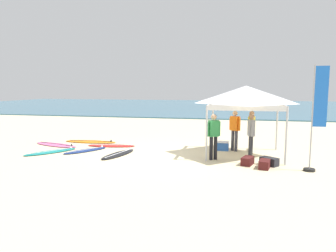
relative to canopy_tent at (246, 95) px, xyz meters
name	(u,v)px	position (x,y,z in m)	size (l,w,h in m)	color
ground_plane	(167,155)	(-3.03, -0.62, -2.39)	(80.00, 80.00, 0.00)	beige
sea	(218,106)	(-3.03, 31.43, -2.34)	(80.00, 36.00, 0.10)	#386B84
canopy_tent	(246,95)	(0.00, 0.00, 0.00)	(2.86, 2.86, 2.75)	#B7B7BC
surfboard_pink	(56,145)	(-8.51, 0.21, -2.35)	(2.60, 1.39, 0.19)	pink
surfboard_red	(112,146)	(-5.89, 0.57, -2.35)	(2.25, 0.85, 0.19)	red
surfboard_teal	(51,152)	(-7.81, -1.27, -2.35)	(1.71, 2.14, 0.19)	#19847F
surfboard_navy	(86,150)	(-6.53, -0.70, -2.35)	(1.51, 1.96, 0.19)	navy
surfboard_orange	(91,142)	(-7.31, 1.33, -2.35)	(2.62, 0.79, 0.19)	orange
surfboard_black	(118,154)	(-4.90, -1.08, -2.35)	(1.01, 2.19, 0.19)	black
person_grey	(251,133)	(0.22, -0.63, -1.40)	(0.27, 0.55, 1.71)	#2D2D33
person_green	(214,133)	(-1.14, -1.07, -1.40)	(0.48, 0.38, 1.71)	black
person_yellow	(251,128)	(0.29, 0.79, -1.40)	(0.31, 0.53, 1.71)	#2D2D33
person_orange	(235,128)	(-0.39, 0.74, -1.40)	(0.46, 0.39, 1.71)	#383842
banner_flag	(316,123)	(2.14, -2.00, -0.81)	(0.60, 0.36, 3.40)	#99999E
gear_bag_near_tent	(269,161)	(0.83, -1.52, -2.25)	(0.60, 0.32, 0.28)	#232328
gear_bag_by_pole	(264,164)	(0.63, -1.97, -2.25)	(0.60, 0.32, 0.28)	#4C1919
gear_bag_on_sand	(248,161)	(0.10, -1.60, -2.25)	(0.60, 0.32, 0.28)	#4C1919
cooler_box	(223,146)	(-0.87, 0.77, -2.19)	(0.50, 0.36, 0.39)	#2D60B7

